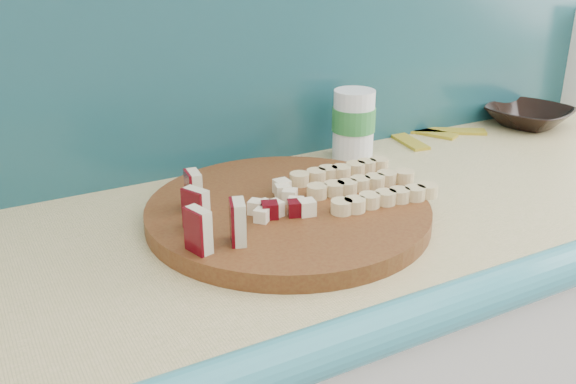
% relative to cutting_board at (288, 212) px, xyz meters
% --- Properties ---
extents(kitchen_counter, '(2.20, 0.63, 0.91)m').
position_rel_cutting_board_xyz_m(kitchen_counter, '(0.43, -0.01, -0.47)').
color(kitchen_counter, silver).
rests_on(kitchen_counter, ground).
extents(backsplash, '(2.20, 0.02, 0.50)m').
position_rel_cutting_board_xyz_m(backsplash, '(0.43, 0.27, 0.24)').
color(backsplash, teal).
rests_on(backsplash, kitchen_counter).
extents(cutting_board, '(0.47, 0.47, 0.03)m').
position_rel_cutting_board_xyz_m(cutting_board, '(0.00, 0.00, 0.00)').
color(cutting_board, '#4B2010').
rests_on(cutting_board, kitchen_counter).
extents(apple_wedges, '(0.08, 0.17, 0.06)m').
position_rel_cutting_board_xyz_m(apple_wedges, '(-0.15, -0.03, 0.04)').
color(apple_wedges, beige).
rests_on(apple_wedges, cutting_board).
extents(apple_chunks, '(0.06, 0.07, 0.02)m').
position_rel_cutting_board_xyz_m(apple_chunks, '(-0.03, 0.00, 0.03)').
color(apple_chunks, '#FFEFCB').
rests_on(apple_chunks, cutting_board).
extents(banana_slices, '(0.20, 0.17, 0.02)m').
position_rel_cutting_board_xyz_m(banana_slices, '(0.14, -0.01, 0.02)').
color(banana_slices, '#D4BA82').
rests_on(banana_slices, cutting_board).
extents(brown_bowl, '(0.23, 0.23, 0.04)m').
position_rel_cutting_board_xyz_m(brown_bowl, '(0.73, 0.18, 0.01)').
color(brown_bowl, black).
rests_on(brown_bowl, kitchen_counter).
extents(canister, '(0.09, 0.09, 0.14)m').
position_rel_cutting_board_xyz_m(canister, '(0.25, 0.19, 0.06)').
color(canister, white).
rests_on(canister, kitchen_counter).
extents(banana_peel, '(0.23, 0.19, 0.01)m').
position_rel_cutting_board_xyz_m(banana_peel, '(0.48, 0.25, -0.01)').
color(banana_peel, gold).
rests_on(banana_peel, kitchen_counter).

